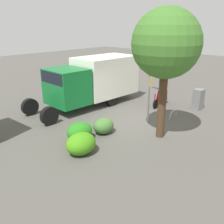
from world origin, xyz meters
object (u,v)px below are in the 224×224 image
at_px(motorcycle, 161,97).
at_px(stop_sign, 150,81).
at_px(box_truck_near, 93,79).
at_px(utility_cabinet, 198,99).
at_px(street_tree, 166,45).
at_px(bike_rack_hoop, 173,118).

xyz_separation_m(motorcycle, stop_sign, (2.56, 0.87, 1.49)).
height_order(box_truck_near, utility_cabinet, box_truck_near).
distance_m(motorcycle, stop_sign, 3.09).
height_order(box_truck_near, street_tree, street_tree).
bearing_deg(stop_sign, utility_cabinet, 163.56).
relative_size(stop_sign, street_tree, 0.58).
bearing_deg(street_tree, utility_cabinet, -175.28).
height_order(motorcycle, street_tree, street_tree).
xyz_separation_m(box_truck_near, motorcycle, (-2.47, 3.10, -1.02)).
relative_size(box_truck_near, bike_rack_hoop, 8.20).
xyz_separation_m(motorcycle, utility_cabinet, (-0.87, 1.88, 0.06)).
bearing_deg(box_truck_near, stop_sign, 91.59).
bearing_deg(stop_sign, street_tree, 51.05).
distance_m(stop_sign, street_tree, 2.55).
distance_m(street_tree, utility_cabinet, 5.60).
xyz_separation_m(box_truck_near, street_tree, (1.20, 5.36, 2.29)).
bearing_deg(street_tree, stop_sign, -128.95).
xyz_separation_m(box_truck_near, stop_sign, (0.08, 3.98, 0.47)).
distance_m(box_truck_near, street_tree, 5.95).
distance_m(stop_sign, utility_cabinet, 3.85).
relative_size(stop_sign, bike_rack_hoop, 3.55).
bearing_deg(utility_cabinet, street_tree, 4.72).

